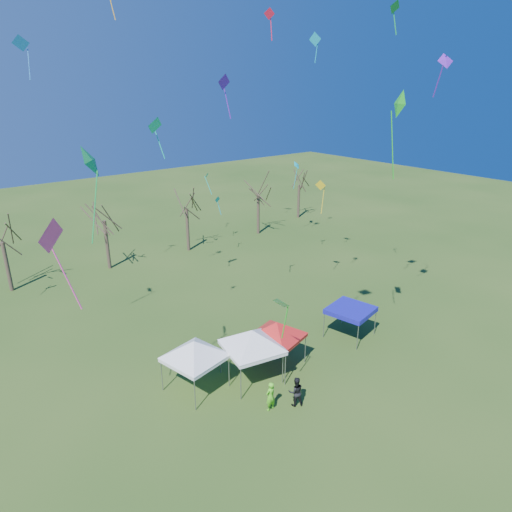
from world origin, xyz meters
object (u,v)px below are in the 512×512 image
(tent_blue, at_px, (351,310))
(person_dark, at_px, (296,392))
(tree_5, at_px, (299,174))
(tent_white_mid, at_px, (252,334))
(tent_white_west, at_px, (194,345))
(tree_2, at_px, (102,203))
(tent_red, at_px, (277,325))
(tree_4, at_px, (258,182))
(tree_3, at_px, (186,193))
(person_green, at_px, (270,396))

(tent_blue, height_order, person_dark, tent_blue)
(tree_5, distance_m, tent_white_mid, 35.53)
(tent_blue, bearing_deg, tree_5, 53.04)
(tent_white_west, distance_m, tent_blue, 11.41)
(tree_2, height_order, tree_5, tree_2)
(tree_5, distance_m, tent_red, 33.97)
(tree_4, distance_m, tent_blue, 24.39)
(tree_2, xyz_separation_m, tree_3, (8.40, -0.33, -0.21))
(tree_2, xyz_separation_m, tree_5, (26.09, 1.69, -0.56))
(tree_4, xyz_separation_m, tree_5, (8.37, 2.06, -0.33))
(tree_2, relative_size, tent_white_west, 2.09)
(tent_blue, bearing_deg, tree_2, 109.67)
(tree_4, height_order, person_green, tree_4)
(tree_5, distance_m, tent_blue, 30.33)
(tent_red, bearing_deg, tree_5, 44.10)
(person_green, bearing_deg, tree_4, -133.19)
(tree_4, xyz_separation_m, person_green, (-18.88, -24.40, -5.22))
(tent_white_mid, bearing_deg, person_green, -108.83)
(tree_5, bearing_deg, tent_white_west, -142.59)
(tent_blue, distance_m, person_green, 9.53)
(tree_5, distance_m, person_dark, 37.78)
(person_green, height_order, person_dark, person_dark)
(tree_2, distance_m, tent_blue, 24.14)
(tree_4, bearing_deg, tree_2, 178.78)
(tent_white_west, relative_size, tent_white_mid, 0.95)
(tent_white_west, xyz_separation_m, tent_red, (5.06, -1.09, -0.07))
(tent_blue, height_order, person_green, tent_blue)
(tree_3, bearing_deg, tent_white_west, -119.73)
(tent_white_west, xyz_separation_m, person_green, (2.12, -4.01, -2.02))
(tree_5, relative_size, tent_white_west, 1.90)
(tent_white_mid, relative_size, person_green, 2.47)
(tent_white_mid, height_order, tent_blue, tent_white_mid)
(tree_4, xyz_separation_m, tent_white_west, (-20.99, -20.39, -3.20))
(tree_5, bearing_deg, tree_4, -166.15)
(tree_3, relative_size, tent_red, 2.10)
(tent_white_mid, bearing_deg, tree_4, 50.36)
(tree_4, bearing_deg, tent_white_mid, -129.64)
(tree_2, height_order, tree_4, tree_2)
(tent_blue, bearing_deg, tent_white_mid, 177.77)
(tent_white_west, bearing_deg, tree_3, 60.27)
(tree_4, relative_size, tent_white_west, 2.01)
(person_green, bearing_deg, tent_blue, -170.66)
(tree_4, xyz_separation_m, tent_red, (-15.94, -21.49, -3.27))
(tree_3, relative_size, tent_white_west, 2.02)
(tent_red, distance_m, person_dark, 4.31)
(tree_4, bearing_deg, tent_blue, -113.87)
(tree_4, bearing_deg, person_green, -127.73)
(tent_red, xyz_separation_m, person_dark, (-1.64, -3.48, -1.94))
(tree_2, distance_m, tent_white_mid, 22.28)
(tent_white_west, height_order, person_green, tent_white_west)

